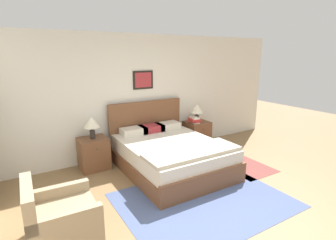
% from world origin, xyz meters
% --- Properties ---
extents(ground_plane, '(16.00, 16.00, 0.00)m').
position_xyz_m(ground_plane, '(0.00, 0.00, 0.00)').
color(ground_plane, olive).
extents(wall_back, '(7.73, 0.09, 2.60)m').
position_xyz_m(wall_back, '(0.00, 2.83, 1.30)').
color(wall_back, silver).
rests_on(wall_back, ground_plane).
extents(area_rug_main, '(2.50, 1.92, 0.01)m').
position_xyz_m(area_rug_main, '(0.05, 0.47, 0.00)').
color(area_rug_main, '#47567F').
rests_on(area_rug_main, ground_plane).
extents(area_rug_bedside, '(0.82, 1.32, 0.01)m').
position_xyz_m(area_rug_bedside, '(1.54, 1.17, 0.00)').
color(area_rug_bedside, brown).
rests_on(area_rug_bedside, ground_plane).
extents(bed, '(1.71, 2.17, 1.20)m').
position_xyz_m(bed, '(0.20, 1.69, 0.32)').
color(bed, brown).
rests_on(bed, ground_plane).
extents(armchair, '(0.79, 0.78, 0.81)m').
position_xyz_m(armchair, '(-1.98, 0.63, 0.28)').
color(armchair, '#998466').
rests_on(armchair, ground_plane).
extents(nightstand_near_window, '(0.54, 0.51, 0.61)m').
position_xyz_m(nightstand_near_window, '(-1.05, 2.51, 0.31)').
color(nightstand_near_window, brown).
rests_on(nightstand_near_window, ground_plane).
extents(nightstand_by_door, '(0.54, 0.51, 0.61)m').
position_xyz_m(nightstand_by_door, '(1.45, 2.51, 0.31)').
color(nightstand_by_door, brown).
rests_on(nightstand_by_door, ground_plane).
extents(table_lamp_near_window, '(0.30, 0.30, 0.43)m').
position_xyz_m(table_lamp_near_window, '(-1.04, 2.52, 0.91)').
color(table_lamp_near_window, '#2D2823').
rests_on(table_lamp_near_window, nightstand_near_window).
extents(table_lamp_by_door, '(0.30, 0.30, 0.43)m').
position_xyz_m(table_lamp_by_door, '(1.45, 2.52, 0.91)').
color(table_lamp_by_door, '#2D2823').
rests_on(table_lamp_by_door, nightstand_by_door).
extents(book_thick_bottom, '(0.17, 0.28, 0.03)m').
position_xyz_m(book_thick_bottom, '(1.33, 2.46, 0.63)').
color(book_thick_bottom, silver).
rests_on(book_thick_bottom, nightstand_by_door).
extents(book_hardcover_middle, '(0.24, 0.30, 0.04)m').
position_xyz_m(book_hardcover_middle, '(1.33, 2.46, 0.66)').
color(book_hardcover_middle, '#B7332D').
rests_on(book_hardcover_middle, book_thick_bottom).
extents(book_novel_upper, '(0.25, 0.28, 0.04)m').
position_xyz_m(book_novel_upper, '(1.33, 2.46, 0.70)').
color(book_novel_upper, '#B7332D').
rests_on(book_novel_upper, book_hardcover_middle).
extents(book_slim_near_top, '(0.18, 0.28, 0.04)m').
position_xyz_m(book_slim_near_top, '(1.33, 2.46, 0.74)').
color(book_slim_near_top, silver).
rests_on(book_slim_near_top, book_novel_upper).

